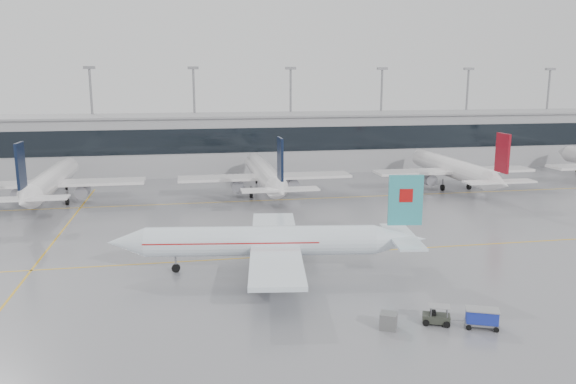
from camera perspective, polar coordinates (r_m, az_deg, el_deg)
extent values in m
plane|color=gray|center=(65.36, 1.93, -6.36)|extent=(320.00, 320.00, 0.00)
cube|color=gold|center=(65.36, 1.93, -6.36)|extent=(120.00, 0.25, 0.01)
cube|color=gold|center=(93.89, -2.00, -0.84)|extent=(120.00, 0.25, 0.01)
cube|color=gold|center=(80.06, -22.09, -3.86)|extent=(0.25, 60.00, 0.01)
cube|color=#9A9A9E|center=(124.27, -4.22, 4.96)|extent=(180.00, 15.00, 12.00)
cube|color=black|center=(116.65, -3.82, 5.28)|extent=(180.00, 0.20, 5.00)
cube|color=gray|center=(123.73, -4.27, 7.81)|extent=(182.00, 16.00, 0.40)
cylinder|color=gray|center=(130.52, -19.22, 6.87)|extent=(0.50, 0.50, 22.00)
cube|color=gray|center=(130.23, -19.55, 11.83)|extent=(2.40, 1.00, 0.60)
cylinder|color=gray|center=(129.08, -9.45, 7.31)|extent=(0.50, 0.50, 22.00)
cube|color=gray|center=(128.79, -9.62, 12.33)|extent=(2.40, 1.00, 0.60)
cylinder|color=gray|center=(131.36, 0.27, 7.53)|extent=(0.50, 0.50, 22.00)
cube|color=gray|center=(131.07, 0.27, 12.47)|extent=(2.40, 1.00, 0.60)
cylinder|color=gray|center=(137.18, 9.41, 7.55)|extent=(0.50, 0.50, 22.00)
cube|color=gray|center=(136.90, 9.57, 12.27)|extent=(2.40, 1.00, 0.60)
cylinder|color=gray|center=(146.11, 17.62, 7.40)|extent=(0.50, 0.50, 22.00)
cube|color=gray|center=(145.85, 17.90, 11.82)|extent=(2.40, 1.00, 0.60)
cylinder|color=gray|center=(157.62, 24.76, 7.15)|extent=(0.50, 0.50, 22.00)
cube|color=gray|center=(157.38, 25.11, 11.24)|extent=(2.40, 1.00, 0.60)
cylinder|color=white|center=(58.98, -2.79, -4.98)|extent=(24.07, 6.49, 3.13)
cone|color=white|center=(60.73, -16.10, -4.95)|extent=(4.40, 3.67, 3.13)
cone|color=white|center=(60.66, 11.32, -4.73)|extent=(5.99, 3.89, 3.13)
cube|color=white|center=(59.10, -1.32, -5.34)|extent=(8.62, 26.31, 0.45)
cube|color=white|center=(60.63, 11.51, -4.45)|extent=(4.18, 10.24, 0.25)
cube|color=teal|center=(59.73, 11.85, -0.82)|extent=(3.61, 0.86, 5.34)
cylinder|color=gray|center=(55.00, -1.75, -8.29)|extent=(3.86, 2.59, 2.10)
cylinder|color=gray|center=(64.12, -1.85, -5.39)|extent=(3.86, 2.59, 2.10)
cylinder|color=gray|center=(60.39, -11.34, -7.01)|extent=(0.20, 0.20, 1.30)
cylinder|color=black|center=(60.60, -11.32, -7.59)|extent=(0.93, 0.42, 0.90)
cylinder|color=gray|center=(57.18, -0.26, -7.73)|extent=(0.24, 0.24, 1.30)
cylinder|color=black|center=(57.40, -0.26, -8.35)|extent=(1.15, 0.60, 1.10)
cylinder|color=gray|center=(62.11, -0.43, -6.16)|extent=(0.24, 0.24, 1.30)
cylinder|color=black|center=(62.31, -0.43, -6.73)|extent=(1.15, 0.60, 1.10)
cube|color=#B70F0F|center=(59.62, 11.87, -0.32)|extent=(1.45, 0.64, 1.40)
cube|color=#B70F0F|center=(59.03, -5.71, -4.81)|extent=(18.27, 5.68, 0.12)
cylinder|color=white|center=(99.46, -22.85, 1.18)|extent=(3.59, 27.36, 3.59)
cone|color=white|center=(114.63, -21.23, 2.56)|extent=(3.59, 4.00, 3.59)
cone|color=white|center=(83.71, -25.17, -0.80)|extent=(3.59, 5.60, 3.59)
cube|color=white|center=(98.08, -23.01, 0.80)|extent=(29.64, 5.00, 0.45)
cube|color=white|center=(83.46, -25.22, -0.63)|extent=(11.40, 2.80, 0.25)
cube|color=black|center=(82.53, -25.53, 2.44)|extent=(0.35, 3.60, 6.12)
cylinder|color=gray|center=(99.98, -25.56, -0.10)|extent=(2.10, 3.60, 2.10)
cylinder|color=gray|center=(97.89, -20.14, 0.10)|extent=(2.10, 3.60, 2.10)
cylinder|color=gray|center=(110.19, -21.60, 0.84)|extent=(0.20, 0.20, 1.56)
cylinder|color=black|center=(110.32, -21.57, 0.44)|extent=(0.30, 0.90, 0.90)
cylinder|color=gray|center=(98.10, -24.52, -0.56)|extent=(0.24, 0.24, 1.56)
cylinder|color=black|center=(98.25, -24.48, -1.00)|extent=(0.45, 1.10, 1.10)
cylinder|color=gray|center=(96.96, -21.54, -0.45)|extent=(0.24, 0.24, 1.56)
cylinder|color=black|center=(97.11, -21.51, -0.90)|extent=(0.45, 1.10, 1.10)
cylinder|color=white|center=(98.04, -2.45, 1.94)|extent=(3.59, 27.36, 3.59)
cone|color=white|center=(113.40, -3.57, 3.23)|extent=(3.59, 4.00, 3.59)
cone|color=white|center=(82.02, -0.83, 0.07)|extent=(3.59, 5.60, 3.59)
cube|color=white|center=(96.64, -2.33, 1.56)|extent=(29.64, 5.00, 0.45)
cube|color=white|center=(81.77, -0.81, 0.25)|extent=(11.40, 2.80, 0.25)
cube|color=black|center=(80.81, -0.79, 3.39)|extent=(0.35, 3.60, 6.12)
cylinder|color=gray|center=(96.85, -5.17, 0.64)|extent=(2.10, 3.60, 2.10)
cylinder|color=gray|center=(98.17, 0.41, 0.84)|extent=(2.10, 3.60, 2.10)
cylinder|color=gray|center=(108.90, -3.23, 1.52)|extent=(0.20, 0.20, 1.56)
cylinder|color=black|center=(109.04, -3.23, 1.11)|extent=(0.30, 0.90, 0.90)
cylinder|color=gray|center=(95.72, -3.77, 0.19)|extent=(0.24, 0.24, 1.56)
cylinder|color=black|center=(95.87, -3.76, -0.27)|extent=(0.45, 1.10, 1.10)
cylinder|color=gray|center=(96.45, -0.70, 0.30)|extent=(0.24, 0.24, 1.56)
cylinder|color=black|center=(96.60, -0.70, -0.16)|extent=(0.45, 1.10, 1.10)
cylinder|color=white|center=(108.54, 16.18, 2.42)|extent=(3.59, 27.36, 3.59)
cone|color=white|center=(122.59, 12.92, 3.58)|extent=(3.59, 4.00, 3.59)
cone|color=white|center=(94.32, 20.63, 0.83)|extent=(3.59, 5.60, 3.59)
cube|color=white|center=(107.28, 16.52, 2.08)|extent=(29.64, 5.00, 0.45)
cube|color=white|center=(94.10, 20.70, 0.99)|extent=(11.40, 2.80, 0.25)
cube|color=maroon|center=(93.27, 20.96, 3.72)|extent=(0.35, 3.60, 6.12)
cylinder|color=gray|center=(105.89, 14.04, 1.27)|extent=(2.10, 3.60, 2.10)
cylinder|color=gray|center=(110.20, 18.59, 1.40)|extent=(2.10, 3.60, 2.10)
cylinder|color=gray|center=(118.45, 13.82, 2.01)|extent=(0.20, 0.20, 1.56)
cylinder|color=black|center=(118.57, 13.80, 1.64)|extent=(0.30, 0.90, 0.90)
cylinder|color=gray|center=(105.59, 15.45, 0.86)|extent=(0.24, 0.24, 1.56)
cylinder|color=black|center=(105.73, 15.42, 0.44)|extent=(0.45, 1.10, 1.10)
cylinder|color=gray|center=(107.95, 17.93, 0.94)|extent=(0.24, 0.24, 1.56)
cylinder|color=black|center=(108.09, 17.91, 0.53)|extent=(0.45, 1.10, 1.10)
cone|color=white|center=(140.17, 26.21, 3.65)|extent=(3.59, 4.00, 3.59)
cube|color=#2E3129|center=(49.21, 14.82, -12.28)|extent=(2.50, 1.95, 0.64)
cube|color=gray|center=(48.80, 15.11, -11.13)|extent=(2.07, 1.77, 0.06)
cube|color=black|center=(49.03, 14.52, -11.83)|extent=(0.71, 0.86, 0.37)
cylinder|color=gray|center=(49.35, 16.78, -12.38)|extent=(1.05, 0.49, 0.07)
cylinder|color=gray|center=(48.46, 14.33, -11.80)|extent=(0.07, 0.07, 0.83)
cylinder|color=gray|center=(49.39, 14.29, -11.34)|extent=(0.07, 0.07, 0.83)
cylinder|color=gray|center=(48.55, 15.89, -11.85)|extent=(0.07, 0.07, 0.83)
cylinder|color=gray|center=(49.48, 15.81, -11.39)|extent=(0.07, 0.07, 0.83)
cylinder|color=black|center=(48.71, 13.84, -12.78)|extent=(0.58, 0.38, 0.55)
cylinder|color=black|center=(49.80, 13.80, -12.22)|extent=(0.58, 0.38, 0.55)
cylinder|color=black|center=(48.81, 15.83, -12.83)|extent=(0.58, 0.38, 0.55)
cylinder|color=black|center=(49.90, 15.75, -12.27)|extent=(0.58, 0.38, 0.55)
cube|color=gray|center=(49.60, 19.07, -12.48)|extent=(2.95, 2.23, 0.16)
cube|color=#1A2BA1|center=(49.36, 19.12, -11.83)|extent=(2.75, 2.08, 1.06)
cube|color=gray|center=(49.14, 19.16, -11.21)|extent=(2.98, 2.31, 0.09)
cylinder|color=black|center=(48.94, 17.89, -12.96)|extent=(0.47, 0.31, 0.44)
cylinder|color=black|center=(50.14, 17.74, -12.35)|extent=(0.47, 0.31, 0.44)
cylinder|color=black|center=(49.23, 20.40, -12.99)|extent=(0.47, 0.31, 0.44)
cylinder|color=black|center=(50.42, 20.18, -12.38)|extent=(0.47, 0.31, 0.44)
cube|color=slate|center=(47.45, 10.17, -12.77)|extent=(1.76, 1.72, 1.34)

